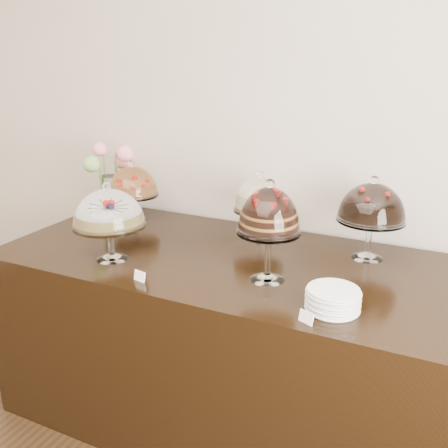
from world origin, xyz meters
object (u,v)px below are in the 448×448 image
at_px(plate_stack, 333,299).
at_px(flower_vase, 111,175).
at_px(cake_stand_cheesecake, 260,197).
at_px(cake_stand_fruit_tart, 133,184).
at_px(display_counter, 228,339).
at_px(cake_stand_choco_layer, 269,215).
at_px(cake_stand_sugar_sponge, 109,211).
at_px(cake_stand_dark_choco, 372,206).

bearing_deg(plate_stack, flower_vase, 157.80).
distance_m(cake_stand_cheesecake, cake_stand_fruit_tart, 0.77).
distance_m(display_counter, cake_stand_choco_layer, 0.80).
relative_size(flower_vase, plate_stack, 2.16).
distance_m(cake_stand_sugar_sponge, cake_stand_dark_choco, 1.20).
distance_m(cake_stand_sugar_sponge, flower_vase, 0.70).
bearing_deg(cake_stand_fruit_tart, display_counter, -20.87).
height_order(cake_stand_choco_layer, plate_stack, cake_stand_choco_layer).
xyz_separation_m(cake_stand_cheesecake, plate_stack, (0.54, -0.60, -0.18)).
height_order(cake_stand_cheesecake, cake_stand_dark_choco, cake_stand_dark_choco).
height_order(cake_stand_cheesecake, flower_vase, flower_vase).
relative_size(display_counter, cake_stand_sugar_sponge, 5.95).
relative_size(cake_stand_choco_layer, cake_stand_fruit_tart, 1.26).
bearing_deg(flower_vase, cake_stand_choco_layer, -21.54).
bearing_deg(plate_stack, cake_stand_cheesecake, 131.84).
bearing_deg(flower_vase, plate_stack, -22.20).
relative_size(cake_stand_choco_layer, plate_stack, 2.20).
bearing_deg(cake_stand_choco_layer, cake_stand_dark_choco, 51.68).
relative_size(cake_stand_choco_layer, flower_vase, 1.02).
height_order(cake_stand_sugar_sponge, flower_vase, flower_vase).
height_order(cake_stand_dark_choco, cake_stand_fruit_tart, cake_stand_dark_choco).
height_order(cake_stand_sugar_sponge, cake_stand_fruit_tart, cake_stand_sugar_sponge).
distance_m(cake_stand_choco_layer, flower_vase, 1.25).
bearing_deg(plate_stack, cake_stand_choco_layer, 155.41).
xyz_separation_m(cake_stand_choco_layer, cake_stand_fruit_tart, (-0.99, 0.43, -0.08)).
height_order(display_counter, flower_vase, flower_vase).
height_order(cake_stand_choco_layer, cake_stand_cheesecake, cake_stand_choco_layer).
distance_m(flower_vase, plate_stack, 1.61).
height_order(display_counter, cake_stand_choco_layer, cake_stand_choco_layer).
bearing_deg(cake_stand_cheesecake, cake_stand_sugar_sponge, -133.20).
height_order(cake_stand_fruit_tart, flower_vase, flower_vase).
bearing_deg(cake_stand_sugar_sponge, flower_vase, 126.97).
bearing_deg(cake_stand_fruit_tart, flower_vase, 172.25).
relative_size(cake_stand_cheesecake, flower_vase, 0.84).
relative_size(cake_stand_fruit_tart, flower_vase, 0.81).
distance_m(cake_stand_sugar_sponge, plate_stack, 1.07).
xyz_separation_m(cake_stand_fruit_tart, flower_vase, (-0.17, 0.02, 0.03)).
height_order(cake_stand_sugar_sponge, cake_stand_choco_layer, cake_stand_choco_layer).
xyz_separation_m(cake_stand_sugar_sponge, cake_stand_dark_choco, (1.08, 0.53, 0.02)).
bearing_deg(display_counter, plate_stack, -27.67).
distance_m(cake_stand_fruit_tart, plate_stack, 1.44).
xyz_separation_m(cake_stand_dark_choco, cake_stand_fruit_tart, (-1.33, 0.01, -0.04)).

